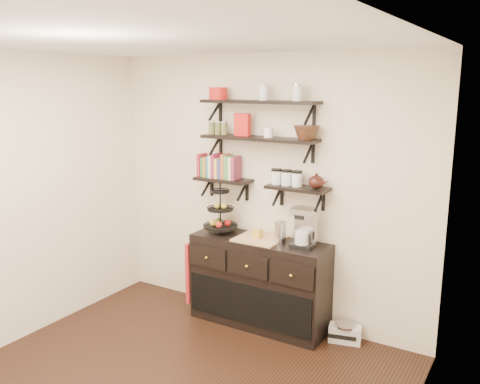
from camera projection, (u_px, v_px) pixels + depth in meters
The scene contains 22 objects.
ceiling at pixel (143, 39), 3.40m from camera, with size 3.50×3.50×0.02m, color white.
back_wall at pixel (265, 190), 5.15m from camera, with size 3.50×0.02×2.70m, color white.
left_wall at pixel (1, 203), 4.57m from camera, with size 0.02×3.50×2.70m, color white.
right_wall at pixel (393, 279), 2.80m from camera, with size 0.02×3.50×2.70m, color white.
shelf_top at pixel (259, 102), 4.85m from camera, with size 1.20×0.27×0.23m.
shelf_mid at pixel (259, 139), 4.93m from camera, with size 1.20×0.27×0.23m.
shelf_low_left at pixel (224, 180), 5.25m from camera, with size 0.60×0.25×0.23m.
shelf_low_right at pixel (298, 189), 4.82m from camera, with size 0.60×0.25×0.23m.
cookbooks at pixel (219, 167), 5.24m from camera, with size 0.43×0.15×0.26m.
glass_canisters at pixel (287, 179), 4.86m from camera, with size 0.32×0.10×0.13m.
sideboard at pixel (259, 282), 5.10m from camera, with size 1.40×0.50×0.92m.
fruit_stand at pixel (221, 216), 5.21m from camera, with size 0.35×0.35×0.51m.
candle at pixel (258, 234), 5.01m from camera, with size 0.08×0.08×0.08m, color #B88E2A.
coffee_maker at pixel (304, 228), 4.76m from camera, with size 0.21×0.21×0.38m.
thermal_carafe at pixel (280, 233), 4.85m from camera, with size 0.11×0.11×0.22m, color silver.
apron at pixel (195, 271), 5.38m from camera, with size 0.04×0.28×0.65m, color #B41330.
radio at pixel (345, 333), 4.81m from camera, with size 0.33×0.24×0.18m.
recipe_box at pixel (242, 125), 4.99m from camera, with size 0.16×0.06×0.22m, color red.
walnut_bowl at pixel (306, 133), 4.65m from camera, with size 0.24×0.24×0.13m, color black, non-canonical shape.
ramekins at pixel (269, 132), 4.86m from camera, with size 0.09×0.09×0.10m, color white.
teapot at pixel (316, 181), 4.71m from camera, with size 0.20×0.15×0.15m, color black, non-canonical shape.
red_pot at pixel (218, 93), 5.07m from camera, with size 0.18×0.18×0.12m, color red.
Camera 1 is at (2.39, -2.69, 2.41)m, focal length 38.00 mm.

